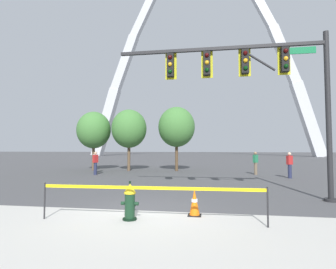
{
  "coord_description": "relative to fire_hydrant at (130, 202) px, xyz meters",
  "views": [
    {
      "loc": [
        1.97,
        -7.56,
        1.83
      ],
      "look_at": [
        -0.02,
        5.0,
        2.5
      ],
      "focal_mm": 28.22,
      "sensor_mm": 36.0,
      "label": 1
    }
  ],
  "objects": [
    {
      "name": "ground_plane",
      "position": [
        0.06,
        0.95,
        -0.47
      ],
      "size": [
        240.0,
        240.0,
        0.0
      ],
      "primitive_type": "plane",
      "color": "#474749"
    },
    {
      "name": "fire_hydrant",
      "position": [
        0.0,
        0.0,
        0.0
      ],
      "size": [
        0.46,
        0.48,
        0.99
      ],
      "color": "black",
      "rests_on": "ground"
    },
    {
      "name": "caution_tape_barrier",
      "position": [
        0.57,
        -0.21,
        0.19
      ],
      "size": [
        5.6,
        0.18,
        0.94
      ],
      "color": "#232326",
      "rests_on": "ground"
    },
    {
      "name": "traffic_cone_by_hydrant",
      "position": [
        1.61,
        0.68,
        -0.11
      ],
      "size": [
        0.36,
        0.36,
        0.73
      ],
      "color": "black",
      "rests_on": "ground"
    },
    {
      "name": "traffic_signal_gantry",
      "position": [
        3.78,
        3.36,
        3.94
      ],
      "size": [
        7.82,
        0.44,
        6.0
      ],
      "color": "#232326",
      "rests_on": "ground"
    },
    {
      "name": "monument_arch",
      "position": [
        0.06,
        54.64,
        21.32
      ],
      "size": [
        53.15,
        2.26,
        49.5
      ],
      "color": "silver",
      "rests_on": "ground"
    },
    {
      "name": "tree_far_left",
      "position": [
        -7.6,
        14.27,
        2.89
      ],
      "size": [
        2.81,
        2.81,
        4.91
      ],
      "color": "brown",
      "rests_on": "ground"
    },
    {
      "name": "tree_left_mid",
      "position": [
        -4.53,
        14.31,
        2.97
      ],
      "size": [
        2.88,
        2.88,
        5.04
      ],
      "color": "brown",
      "rests_on": "ground"
    },
    {
      "name": "tree_center_left",
      "position": [
        -0.65,
        14.81,
        3.11
      ],
      "size": [
        2.99,
        2.99,
        5.23
      ],
      "color": "brown",
      "rests_on": "ground"
    },
    {
      "name": "pedestrian_walking_left",
      "position": [
        6.87,
        10.61,
        0.35
      ],
      "size": [
        0.39,
        0.34,
        1.59
      ],
      "color": "#232847",
      "rests_on": "ground"
    },
    {
      "name": "pedestrian_standing_center",
      "position": [
        -5.84,
        10.79,
        0.35
      ],
      "size": [
        0.33,
        0.39,
        1.59
      ],
      "color": "#232847",
      "rests_on": "ground"
    },
    {
      "name": "pedestrian_walking_right",
      "position": [
        5.18,
        12.57,
        0.35
      ],
      "size": [
        0.38,
        0.38,
        1.59
      ],
      "color": "brown",
      "rests_on": "ground"
    },
    {
      "name": "pedestrian_near_trees",
      "position": [
        -6.43,
        12.14,
        0.35
      ],
      "size": [
        0.37,
        0.25,
        1.59
      ],
      "color": "#232847",
      "rests_on": "ground"
    }
  ]
}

